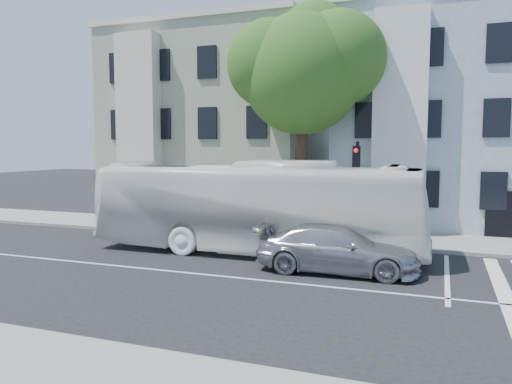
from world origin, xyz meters
The scene contains 9 objects.
ground centered at (0.00, 0.00, 0.00)m, with size 120.00×120.00×0.00m, color black.
sidewalk_far centered at (0.00, 8.00, 0.07)m, with size 80.00×4.00×0.15m, color gray.
building_left centered at (-7.00, 15.00, 5.50)m, with size 12.00×10.00×11.00m, color #9EA58A.
building_right centered at (7.00, 15.00, 5.50)m, with size 12.00×10.00×11.00m, color #91A5AD.
street_tree centered at (0.06, 8.74, 7.83)m, with size 7.30×5.90×11.10m.
bus centered at (-0.49, 3.75, 1.81)m, with size 12.99×3.04×3.62m, color white.
sedan centered at (3.06, 1.88, 0.78)m, with size 5.34×2.17×1.55m, color #B0B2B7.
hedge centered at (-5.42, 6.30, 0.50)m, with size 8.50×0.84×0.70m, color #27531B, non-canonical shape.
traffic_signal centered at (3.01, 5.94, 2.82)m, with size 0.44×0.54×4.36m.
Camera 1 is at (6.24, -14.30, 4.16)m, focal length 35.00 mm.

